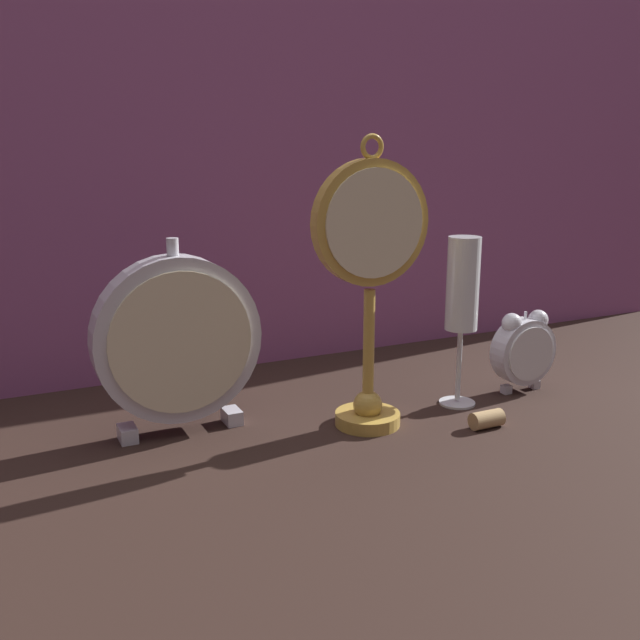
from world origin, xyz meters
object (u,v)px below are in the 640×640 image
Objects in this scene: wine_cork at (487,419)px; mantel_clock_silver at (177,340)px; pocket_watch_on_stand at (370,276)px; alarm_clock_twin_bell at (524,348)px; champagne_flute at (462,295)px.

mantel_clock_silver is at bearing 156.41° from wine_cork.
pocket_watch_on_stand is 0.29m from alarm_clock_twin_bell.
alarm_clock_twin_bell is 0.14m from champagne_flute.
mantel_clock_silver is at bearing 172.53° from alarm_clock_twin_bell.
pocket_watch_on_stand is 1.49× the size of mantel_clock_silver.
champagne_flute is 5.40× the size of wine_cork.
alarm_clock_twin_bell reaches higher than wine_cork.
mantel_clock_silver is 1.05× the size of champagne_flute.
mantel_clock_silver is (-0.22, 0.08, -0.07)m from pocket_watch_on_stand.
mantel_clock_silver is at bearing 160.09° from pocket_watch_on_stand.
alarm_clock_twin_bell is 0.49× the size of mantel_clock_silver.
wine_cork is (-0.02, -0.08, -0.14)m from champagne_flute.
pocket_watch_on_stand reaches higher than champagne_flute.
champagne_flute reaches higher than wine_cork.
pocket_watch_on_stand is at bearing -175.03° from champagne_flute.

